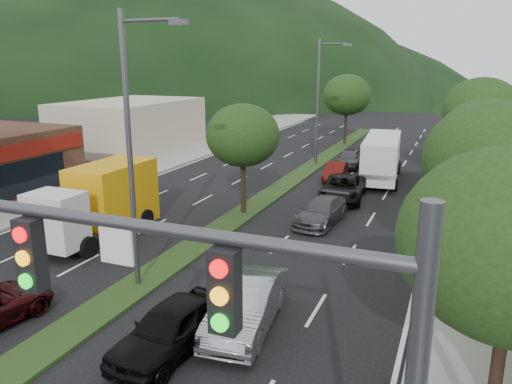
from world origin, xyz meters
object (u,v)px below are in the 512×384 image
at_px(tree_med_near, 243,135).
at_px(car_queue_a, 171,328).
at_px(car_queue_d, 343,188).
at_px(box_truck, 103,203).
at_px(traffic_signal, 277,376).
at_px(car_queue_c, 336,171).
at_px(tree_r_e, 478,103).
at_px(car_queue_e, 350,158).
at_px(tree_r_d, 481,110).
at_px(streetlight_near, 134,141).
at_px(tree_r_b, 495,161).
at_px(streetlight_mid, 320,96).
at_px(tree_r_c, 486,137).
at_px(sedan_silver, 247,304).
at_px(tree_med_far, 347,95).
at_px(car_queue_b, 321,211).
at_px(motorhome, 381,157).

bearing_deg(tree_med_near, car_queue_a, -75.16).
height_order(car_queue_d, box_truck, box_truck).
relative_size(traffic_signal, car_queue_c, 1.80).
bearing_deg(box_truck, car_queue_c, -116.46).
relative_size(tree_r_e, car_queue_e, 1.56).
height_order(tree_r_d, streetlight_near, streetlight_near).
bearing_deg(tree_r_e, tree_r_b, -90.00).
relative_size(streetlight_mid, car_queue_a, 2.24).
distance_m(tree_med_near, car_queue_e, 15.72).
bearing_deg(tree_r_e, car_queue_a, -103.48).
bearing_deg(tree_r_c, car_queue_e, 125.27).
bearing_deg(tree_r_b, streetlight_near, -161.27).
height_order(sedan_silver, car_queue_a, sedan_silver).
bearing_deg(traffic_signal, tree_r_d, 84.62).
bearing_deg(box_truck, traffic_signal, 135.12).
height_order(streetlight_near, car_queue_a, streetlight_near).
relative_size(tree_r_e, streetlight_near, 0.67).
bearing_deg(tree_r_b, tree_med_far, 110.56).
xyz_separation_m(tree_r_d, car_queue_a, (-8.47, -25.33, -4.42)).
xyz_separation_m(traffic_signal, tree_med_far, (-9.03, 45.54, 0.36)).
bearing_deg(traffic_signal, car_queue_d, 100.45).
bearing_deg(car_queue_b, tree_r_c, 19.79).
height_order(tree_r_d, car_queue_d, tree_r_d).
height_order(car_queue_c, motorhome, motorhome).
bearing_deg(tree_r_e, box_truck, -121.33).
bearing_deg(tree_r_b, traffic_signal, -102.37).
height_order(tree_med_far, sedan_silver, tree_med_far).
height_order(tree_r_e, motorhome, tree_r_e).
xyz_separation_m(streetlight_near, car_queue_b, (4.26, 10.02, -4.92)).
relative_size(car_queue_b, car_queue_c, 1.18).
relative_size(tree_r_e, tree_med_near, 1.11).
distance_m(tree_r_d, streetlight_near, 24.97).
bearing_deg(streetlight_mid, box_truck, -103.84).
distance_m(sedan_silver, box_truck, 11.35).
bearing_deg(car_queue_c, box_truck, -120.14).
xyz_separation_m(traffic_signal, tree_r_e, (2.97, 41.54, 0.25)).
bearing_deg(car_queue_e, tree_r_b, -69.83).
height_order(tree_r_b, motorhome, tree_r_b).
bearing_deg(car_queue_d, tree_r_b, -60.77).
xyz_separation_m(car_queue_e, motorhome, (3.04, -3.78, 0.94)).
bearing_deg(box_truck, tree_med_far, -99.07).
relative_size(tree_r_e, streetlight_mid, 0.67).
distance_m(tree_r_e, car_queue_b, 23.62).
bearing_deg(streetlight_near, traffic_signal, -47.23).
distance_m(tree_med_far, car_queue_a, 39.71).
distance_m(tree_r_b, motorhome, 18.62).
relative_size(tree_r_b, tree_r_c, 1.07).
bearing_deg(car_queue_b, car_queue_a, -88.95).
height_order(tree_r_d, car_queue_b, tree_r_d).
relative_size(tree_med_near, tree_med_far, 0.87).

